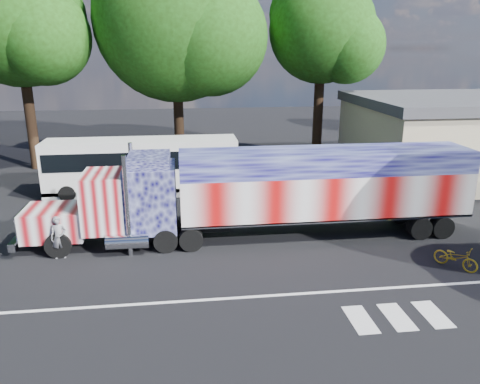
{
  "coord_description": "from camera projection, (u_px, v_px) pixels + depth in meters",
  "views": [
    {
      "loc": [
        -2.54,
        -16.99,
        8.1
      ],
      "look_at": [
        0.0,
        3.0,
        1.9
      ],
      "focal_mm": 35.0,
      "sensor_mm": 36.0,
      "label": 1
    }
  ],
  "objects": [
    {
      "name": "ground",
      "position": [
        249.0,
        259.0,
        18.8
      ],
      "size": [
        100.0,
        100.0,
        0.0
      ],
      "primitive_type": "plane",
      "color": "black"
    },
    {
      "name": "lane_markings",
      "position": [
        317.0,
        305.0,
        15.43
      ],
      "size": [
        30.0,
        2.67,
        0.01
      ],
      "color": "silver",
      "rests_on": "ground"
    },
    {
      "name": "semi_truck",
      "position": [
        271.0,
        191.0,
        20.4
      ],
      "size": [
        19.63,
        3.1,
        4.19
      ],
      "color": "black",
      "rests_on": "ground"
    },
    {
      "name": "coach_bus",
      "position": [
        142.0,
        166.0,
        26.93
      ],
      "size": [
        10.87,
        2.53,
        3.16
      ],
      "color": "white",
      "rests_on": "ground"
    },
    {
      "name": "woman",
      "position": [
        59.0,
        237.0,
        18.65
      ],
      "size": [
        0.71,
        0.54,
        1.76
      ],
      "primitive_type": "imported",
      "rotation": [
        0.0,
        0.0,
        0.19
      ],
      "color": "slate",
      "rests_on": "ground"
    },
    {
      "name": "bicycle",
      "position": [
        456.0,
        257.0,
        17.9
      ],
      "size": [
        1.48,
        1.7,
        0.88
      ],
      "primitive_type": "imported",
      "rotation": [
        0.0,
        0.0,
        0.64
      ],
      "color": "gold",
      "rests_on": "ground"
    },
    {
      "name": "tree_nw_a",
      "position": [
        20.0,
        20.0,
        30.17
      ],
      "size": [
        9.15,
        8.71,
        14.3
      ],
      "color": "black",
      "rests_on": "ground"
    },
    {
      "name": "tree_n_mid",
      "position": [
        178.0,
        21.0,
        31.62
      ],
      "size": [
        11.56,
        11.01,
        15.46
      ],
      "color": "black",
      "rests_on": "ground"
    },
    {
      "name": "tree_ne_a",
      "position": [
        324.0,
        31.0,
        32.57
      ],
      "size": [
        7.79,
        7.42,
        13.07
      ],
      "color": "black",
      "rests_on": "ground"
    }
  ]
}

